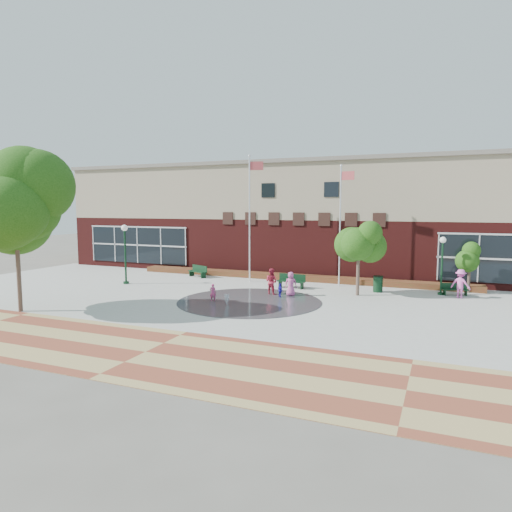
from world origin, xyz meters
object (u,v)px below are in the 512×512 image
at_px(tree_big_left, 14,199).
at_px(bench_left, 198,273).
at_px(flagpole_left, 250,212).
at_px(flagpole_right, 341,219).
at_px(trash_can, 378,284).
at_px(child_splash, 213,293).

bearing_deg(tree_big_left, bench_left, 78.95).
distance_m(flagpole_left, flagpole_right, 6.57).
xyz_separation_m(bench_left, trash_can, (13.99, -1.05, 0.24)).
bearing_deg(flagpole_left, bench_left, 160.11).
height_order(flagpole_left, bench_left, flagpole_left).
relative_size(flagpole_left, tree_big_left, 1.12).
bearing_deg(child_splash, bench_left, -76.12).
distance_m(bench_left, child_splash, 9.44).
height_order(flagpole_left, trash_can, flagpole_left).
xyz_separation_m(flagpole_right, trash_can, (2.78, -1.27, -4.15)).
relative_size(bench_left, trash_can, 1.78).
bearing_deg(flagpole_right, child_splash, -116.34).
height_order(flagpole_right, tree_big_left, flagpole_right).
xyz_separation_m(tree_big_left, child_splash, (8.17, 6.24, -5.38)).
xyz_separation_m(flagpole_left, flagpole_right, (6.53, 0.60, -0.47)).
height_order(bench_left, tree_big_left, tree_big_left).
height_order(flagpole_right, bench_left, flagpole_right).
bearing_deg(flagpole_right, tree_big_left, -124.85).
bearing_deg(flagpole_left, tree_big_left, -133.84).
relative_size(trash_can, child_splash, 1.01).
distance_m(flagpole_left, bench_left, 6.76).
bearing_deg(trash_can, flagpole_left, 175.90).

